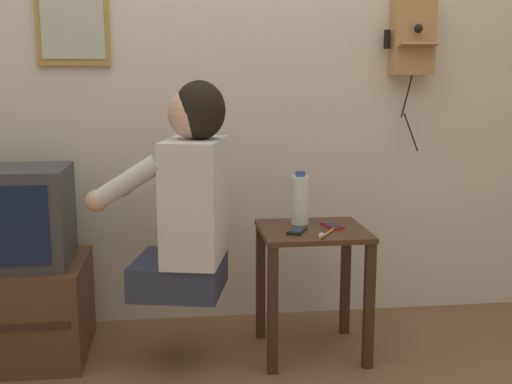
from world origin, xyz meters
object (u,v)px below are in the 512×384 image
at_px(television, 2,216).
at_px(cell_phone_spare, 332,225).
at_px(wall_phone_antique, 412,34).
at_px(framed_picture, 72,18).
at_px(cell_phone_held, 297,231).
at_px(toothbrush, 326,234).
at_px(person, 188,196).
at_px(water_bottle, 300,199).

height_order(television, cell_phone_spare, television).
xyz_separation_m(wall_phone_antique, framed_picture, (-1.61, 0.04, 0.06)).
xyz_separation_m(television, cell_phone_held, (1.24, -0.17, -0.06)).
relative_size(cell_phone_held, toothbrush, 0.92).
relative_size(person, toothbrush, 5.84).
bearing_deg(wall_phone_antique, water_bottle, -151.80).
height_order(person, television, person).
xyz_separation_m(television, cell_phone_spare, (1.41, -0.09, -0.06)).
bearing_deg(wall_phone_antique, person, -156.37).
height_order(wall_phone_antique, water_bottle, wall_phone_antique).
distance_m(cell_phone_held, toothbrush, 0.13).
xyz_separation_m(person, cell_phone_spare, (0.63, 0.08, -0.16)).
xyz_separation_m(framed_picture, water_bottle, (1.00, -0.37, -0.80)).
bearing_deg(toothbrush, cell_phone_spare, -81.25).
bearing_deg(toothbrush, wall_phone_antique, -102.68).
bearing_deg(water_bottle, cell_phone_spare, -29.80).
xyz_separation_m(wall_phone_antique, toothbrush, (-0.54, -0.55, -0.84)).
distance_m(wall_phone_antique, toothbrush, 1.14).
bearing_deg(toothbrush, water_bottle, -41.65).
height_order(wall_phone_antique, cell_phone_held, wall_phone_antique).
bearing_deg(framed_picture, television, -128.72).
bearing_deg(cell_phone_spare, water_bottle, 137.93).
bearing_deg(television, framed_picture, 51.28).
height_order(television, water_bottle, television).
xyz_separation_m(television, wall_phone_antique, (1.89, 0.31, 0.79)).
height_order(water_bottle, toothbrush, water_bottle).
xyz_separation_m(cell_phone_spare, toothbrush, (-0.06, -0.15, 0.00)).
bearing_deg(toothbrush, framed_picture, 2.75).
height_order(person, wall_phone_antique, wall_phone_antique).
distance_m(framed_picture, water_bottle, 1.33).
bearing_deg(person, cell_phone_spare, -69.47).
distance_m(person, television, 0.81).
height_order(person, cell_phone_spare, person).
bearing_deg(person, framed_picture, 56.67).
bearing_deg(television, toothbrush, -10.25).
relative_size(wall_phone_antique, cell_phone_spare, 5.99).
relative_size(person, cell_phone_spare, 6.53).
xyz_separation_m(television, toothbrush, (1.35, -0.24, -0.06)).
distance_m(television, water_bottle, 1.28).
bearing_deg(framed_picture, water_bottle, -20.31).
bearing_deg(cell_phone_spare, television, 163.92).
distance_m(wall_phone_antique, cell_phone_held, 1.17).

